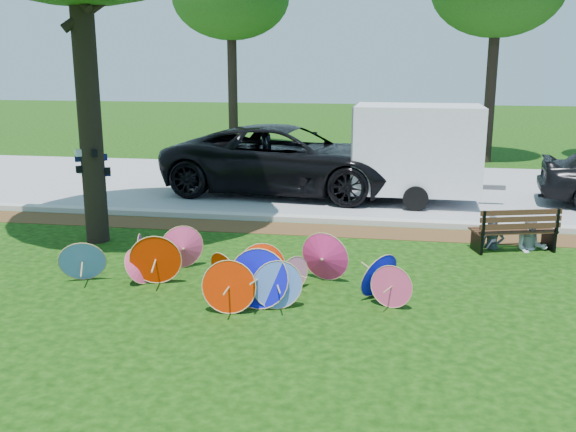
% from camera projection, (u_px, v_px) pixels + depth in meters
% --- Properties ---
extents(ground, '(90.00, 90.00, 0.00)m').
position_uv_depth(ground, '(231.00, 307.00, 9.28)').
color(ground, black).
rests_on(ground, ground).
extents(mulch_strip, '(90.00, 1.00, 0.01)m').
position_uv_depth(mulch_strip, '(284.00, 229.00, 13.59)').
color(mulch_strip, '#472D16').
rests_on(mulch_strip, ground).
extents(curb, '(90.00, 0.30, 0.12)m').
position_uv_depth(curb, '(290.00, 218.00, 14.25)').
color(curb, '#B7B5AD').
rests_on(curb, ground).
extents(street, '(90.00, 8.00, 0.01)m').
position_uv_depth(street, '(314.00, 186.00, 18.23)').
color(street, gray).
rests_on(street, ground).
extents(parasol_pile, '(5.66, 2.11, 0.90)m').
position_uv_depth(parasol_pile, '(234.00, 267.00, 9.85)').
color(parasol_pile, '#E73E77').
rests_on(parasol_pile, ground).
extents(black_van, '(6.73, 3.54, 1.81)m').
position_uv_depth(black_van, '(288.00, 160.00, 17.02)').
color(black_van, black).
rests_on(black_van, ground).
extents(cargo_trailer, '(3.04, 1.94, 2.72)m').
position_uv_depth(cargo_trailer, '(417.00, 149.00, 15.79)').
color(cargo_trailer, silver).
rests_on(cargo_trailer, ground).
extents(park_bench, '(1.69, 1.02, 0.83)m').
position_uv_depth(park_bench, '(513.00, 229.00, 11.98)').
color(park_bench, black).
rests_on(park_bench, ground).
extents(person_left, '(0.48, 0.35, 1.20)m').
position_uv_depth(person_left, '(494.00, 218.00, 12.04)').
color(person_left, '#3A434F').
rests_on(person_left, ground).
extents(person_right, '(0.60, 0.48, 1.23)m').
position_uv_depth(person_right, '(533.00, 218.00, 11.93)').
color(person_right, silver).
rests_on(person_right, ground).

